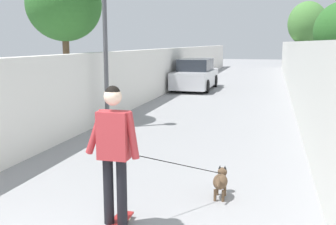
# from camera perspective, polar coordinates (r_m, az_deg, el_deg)

# --- Properties ---
(ground_plane) EXTENTS (80.00, 80.00, 0.00)m
(ground_plane) POSITION_cam_1_polar(r_m,az_deg,el_deg) (17.01, 8.06, 2.11)
(ground_plane) COLOR gray
(wall_left) EXTENTS (48.00, 0.30, 2.07)m
(wall_left) POSITION_cam_1_polar(r_m,az_deg,el_deg) (15.59, -3.55, 5.29)
(wall_left) COLOR silver
(wall_left) RESTS_ON ground
(fence_right) EXTENTS (48.00, 0.30, 2.40)m
(fence_right) POSITION_cam_1_polar(r_m,az_deg,el_deg) (14.80, 18.57, 5.15)
(fence_right) COLOR silver
(fence_right) RESTS_ON ground
(tree_left_mid) EXTENTS (2.11, 2.11, 4.43)m
(tree_left_mid) POSITION_cam_1_polar(r_m,az_deg,el_deg) (11.79, -14.90, 14.84)
(tree_left_mid) COLOR brown
(tree_left_mid) RESTS_ON ground
(tree_right_distant) EXTENTS (1.96, 1.96, 4.43)m
(tree_right_distant) POSITION_cam_1_polar(r_m,az_deg,el_deg) (21.80, 19.62, 12.05)
(tree_right_distant) COLOR #473523
(tree_right_distant) RESTS_ON ground
(lamp_post) EXTENTS (0.36, 0.36, 4.36)m
(lamp_post) POSITION_cam_1_polar(r_m,az_deg,el_deg) (10.83, -9.20, 13.32)
(lamp_post) COLOR #4C4C51
(lamp_post) RESTS_ON ground
(skateboard) EXTENTS (0.80, 0.21, 0.08)m
(skateboard) POSITION_cam_1_polar(r_m,az_deg,el_deg) (5.24, -7.58, -15.91)
(skateboard) COLOR maroon
(skateboard) RESTS_ON ground
(person_skateboarder) EXTENTS (0.22, 0.71, 1.77)m
(person_skateboarder) POSITION_cam_1_polar(r_m,az_deg,el_deg) (4.87, -7.87, -4.66)
(person_skateboarder) COLOR black
(person_skateboarder) RESTS_ON skateboard
(dog) EXTENTS (1.71, 1.26, 1.06)m
(dog) POSITION_cam_1_polar(r_m,az_deg,el_deg) (6.15, 7.60, -9.78)
(dog) COLOR brown
(dog) RESTS_ON ground
(car_near) EXTENTS (4.39, 1.80, 1.54)m
(car_near) POSITION_cam_1_polar(r_m,az_deg,el_deg) (19.97, 4.02, 5.44)
(car_near) COLOR silver
(car_near) RESTS_ON ground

